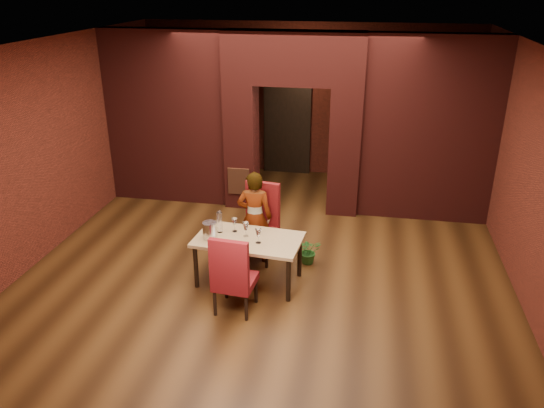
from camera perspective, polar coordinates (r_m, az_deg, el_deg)
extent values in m
plane|color=#452811|center=(8.32, 0.04, -5.63)|extent=(8.00, 8.00, 0.00)
cube|color=silver|center=(7.34, 0.04, 16.84)|extent=(7.00, 8.00, 0.04)
cube|color=maroon|center=(11.50, 3.75, 11.04)|extent=(7.00, 0.04, 3.20)
cube|color=maroon|center=(4.20, -10.22, -12.30)|extent=(7.00, 0.04, 3.20)
cube|color=maroon|center=(8.98, -22.62, 5.80)|extent=(0.04, 8.00, 3.20)
cube|color=maroon|center=(7.87, 26.01, 2.93)|extent=(0.04, 8.00, 3.20)
cube|color=maroon|center=(9.87, -3.28, 6.30)|extent=(0.55, 0.55, 2.30)
cube|color=maroon|center=(9.61, 7.85, 5.65)|extent=(0.55, 0.55, 2.30)
cube|color=maroon|center=(9.35, 2.37, 15.42)|extent=(2.45, 0.55, 0.90)
cube|color=maroon|center=(10.18, -11.19, 9.04)|extent=(2.28, 0.35, 3.20)
cube|color=maroon|center=(9.54, 16.56, 7.58)|extent=(2.28, 0.35, 3.20)
cube|color=#974B2B|center=(9.80, -3.61, 2.45)|extent=(0.40, 0.03, 0.50)
cube|color=black|center=(11.63, 1.67, 8.43)|extent=(0.90, 0.08, 2.10)
cube|color=black|center=(11.59, 1.64, 8.38)|extent=(1.02, 0.04, 2.22)
cube|color=tan|center=(7.52, -2.52, -6.03)|extent=(1.53, 0.95, 0.69)
cube|color=maroon|center=(8.01, -1.56, -2.12)|extent=(0.62, 0.62, 1.18)
cube|color=maroon|center=(6.83, -4.00, -7.31)|extent=(0.54, 0.54, 1.10)
imported|color=white|center=(7.91, -1.88, -1.42)|extent=(0.54, 0.37, 1.44)
cube|color=white|center=(7.21, -4.26, -4.31)|extent=(0.31, 0.25, 0.00)
cylinder|color=silver|center=(7.34, -6.70, -2.85)|extent=(0.20, 0.20, 0.24)
cylinder|color=white|center=(7.49, -5.66, -1.90)|extent=(0.08, 0.08, 0.33)
imported|color=#245B20|center=(8.07, 3.97, -5.07)|extent=(0.44, 0.41, 0.40)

